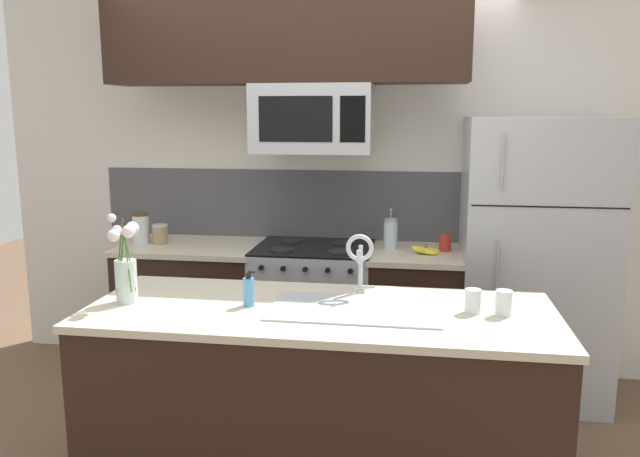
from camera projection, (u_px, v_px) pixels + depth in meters
ground_plane at (287, 448)px, 3.36m from camera, size 10.00×10.00×0.00m
rear_partition at (365, 183)px, 4.32m from camera, size 5.20×0.10×2.60m
splash_band at (322, 205)px, 4.34m from camera, size 3.13×0.01×0.48m
back_counter_left at (194, 309)px, 4.27m from camera, size 0.94×0.65×0.91m
back_counter_right at (414, 320)px, 4.05m from camera, size 0.59×0.65×0.91m
stove_range at (314, 314)px, 4.15m from camera, size 0.76×0.64×0.93m
microwave at (313, 119)px, 3.89m from camera, size 0.74×0.40×0.42m
upper_cabinet_band at (285, 34)px, 3.80m from camera, size 2.23×0.34×0.60m
refrigerator at (533, 260)px, 3.88m from camera, size 0.88×0.74×1.76m
storage_jar_tall at (141, 228)px, 4.22m from camera, size 0.11×0.11×0.21m
storage_jar_medium at (160, 234)px, 4.20m from camera, size 0.10×0.10×0.13m
banana_bunch at (426, 251)px, 3.89m from camera, size 0.19×0.12×0.08m
french_press at (391, 234)px, 4.03m from camera, size 0.09×0.09×0.27m
coffee_tin at (445, 243)px, 3.98m from camera, size 0.08×0.08×0.11m
island_counter at (320, 402)px, 2.90m from camera, size 2.11×0.83×0.91m
kitchen_sink at (355, 324)px, 2.80m from camera, size 0.76×0.44×0.16m
sink_faucet at (360, 256)px, 2.97m from camera, size 0.14×0.14×0.31m
dish_soap_bottle at (249, 291)px, 2.83m from camera, size 0.06×0.05×0.16m
drinking_glass at (473, 301)px, 2.74m from camera, size 0.07×0.07×0.11m
spare_glass at (504, 303)px, 2.70m from camera, size 0.07×0.07×0.11m
flower_vase at (126, 271)px, 2.87m from camera, size 0.15×0.14×0.42m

